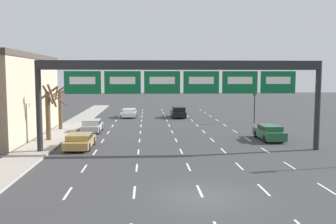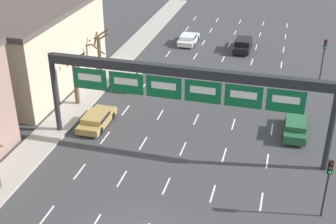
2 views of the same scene
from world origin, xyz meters
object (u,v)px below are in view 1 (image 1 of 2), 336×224
Objects in this scene: sign_gantry at (181,76)px; car_white at (129,113)px; car_black at (178,112)px; car_silver at (92,125)px; car_gold at (80,140)px; tree_bare_second at (48,111)px; traffic_light_mid_block at (255,98)px; tree_bare_closest at (60,105)px; car_green at (269,132)px.

car_white is at bearing 101.86° from sign_gantry.
car_silver is at bearing -127.53° from car_black.
car_silver is at bearing 91.70° from car_gold.
car_gold is 22.59m from car_white.
car_white is at bearing 76.82° from car_silver.
sign_gantry is 4.41× the size of tree_bare_second.
traffic_light_mid_block is 0.88× the size of tree_bare_closest.
tree_bare_second is (-6.24, -19.05, 2.04)m from car_white.
car_black is at bearing 65.72° from car_gold.
sign_gantry is 4.84× the size of car_green.
traffic_light_mid_block is 0.87× the size of tree_bare_second.
car_green is at bearing -70.48° from car_black.
tree_bare_second is at bearing -108.14° from car_white.
tree_bare_closest reaches higher than car_white.
car_black is 16.53m from car_silver.
tree_bare_closest is (-11.80, 11.89, -3.12)m from sign_gantry.
car_silver is 0.93× the size of car_green.
sign_gantry is at bearing -51.32° from car_silver.
tree_bare_closest reaches higher than car_black.
tree_bare_second is (-3.28, 3.34, 2.05)m from car_gold.
car_gold is at bearing -45.51° from tree_bare_second.
car_gold is at bearing -97.53° from car_white.
sign_gantry reaches higher than traffic_light_mid_block.
car_green is 21.60m from tree_bare_closest.
sign_gantry reaches higher than tree_bare_closest.
tree_bare_second is at bearing -151.53° from traffic_light_mid_block.
car_green is (16.48, 2.96, 0.08)m from car_gold.
sign_gantry is 5.11× the size of car_white.
tree_bare_closest is (-3.78, 10.21, 2.02)m from car_gold.
car_silver is 0.84× the size of tree_bare_second.
car_black is 1.11× the size of traffic_light_mid_block.
traffic_light_mid_block is at bearing 57.77° from sign_gantry.
car_green reaches higher than car_gold.
traffic_light_mid_block reaches higher than car_silver.
car_black is at bearing 54.60° from tree_bare_second.
car_silver is 14.11m from car_white.
car_white is at bearing 174.74° from car_black.
car_black is 1.04× the size of car_gold.
car_black is (1.79, 23.45, -5.00)m from sign_gantry.
car_gold is at bearing -88.30° from car_silver.
car_green is at bearing 10.18° from car_gold.
car_gold is 24.26m from traffic_light_mid_block.
tree_bare_second reaches higher than car_black.
car_gold is at bearing -140.79° from traffic_light_mid_block.
car_black is at bearing 109.52° from car_green.
sign_gantry reaches higher than car_green.
car_gold is 5.11m from tree_bare_second.
car_green is 0.91× the size of tree_bare_second.
car_gold is at bearing 168.12° from sign_gantry.
tree_bare_closest is at bearing 156.19° from car_silver.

